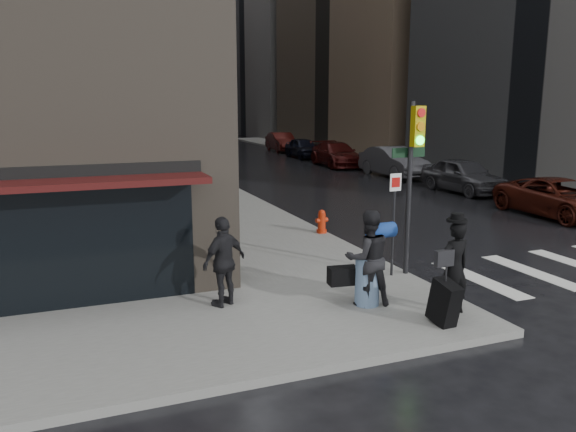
# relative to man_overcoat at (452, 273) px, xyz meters

# --- Properties ---
(ground) EXTENTS (140.00, 140.00, 0.00)m
(ground) POSITION_rel_man_overcoat_xyz_m (-1.21, 0.95, -0.97)
(ground) COLOR black
(ground) RESTS_ON ground
(sidewalk_left) EXTENTS (4.00, 50.00, 0.15)m
(sidewalk_left) POSITION_rel_man_overcoat_xyz_m (-1.21, 27.95, -0.90)
(sidewalk_left) COLOR slate
(sidewalk_left) RESTS_ON ground
(sidewalk_right) EXTENTS (3.00, 50.00, 0.15)m
(sidewalk_right) POSITION_rel_man_overcoat_xyz_m (12.29, 27.95, -0.90)
(sidewalk_right) COLOR slate
(sidewalk_right) RESTS_ON ground
(bldg_right_far) EXTENTS (22.00, 20.00, 25.00)m
(bldg_right_far) POSITION_rel_man_overcoat_xyz_m (24.79, 58.95, 11.53)
(bldg_right_far) COLOR slate
(bldg_right_far) RESTS_ON ground
(bldg_distant) EXTENTS (40.00, 12.00, 32.00)m
(bldg_distant) POSITION_rel_man_overcoat_xyz_m (4.79, 78.95, 15.03)
(bldg_distant) COLOR slate
(bldg_distant) RESTS_ON ground
(man_overcoat) EXTENTS (1.01, 1.02, 1.96)m
(man_overcoat) POSITION_rel_man_overcoat_xyz_m (0.00, 0.00, 0.00)
(man_overcoat) COLOR black
(man_overcoat) RESTS_ON ground
(man_jeans) EXTENTS (1.34, 0.84, 1.90)m
(man_jeans) POSITION_rel_man_overcoat_xyz_m (-1.18, 1.08, 0.13)
(man_jeans) COLOR black
(man_jeans) RESTS_ON ground
(man_greycoat) EXTENTS (1.12, 0.88, 1.78)m
(man_greycoat) POSITION_rel_man_overcoat_xyz_m (-3.79, 2.05, 0.07)
(man_greycoat) COLOR black
(man_greycoat) RESTS_ON ground
(traffic_light) EXTENTS (0.99, 0.47, 3.95)m
(traffic_light) POSITION_rel_man_overcoat_xyz_m (0.67, 2.48, 1.73)
(traffic_light) COLOR black
(traffic_light) RESTS_ON ground
(fire_hydrant) EXTENTS (0.41, 0.31, 0.72)m
(fire_hydrant) POSITION_rel_man_overcoat_xyz_m (0.59, 7.05, -0.50)
(fire_hydrant) COLOR #B5250B
(fire_hydrant) RESTS_ON ground
(parked_car_0) EXTENTS (2.46, 5.04, 1.38)m
(parked_car_0) POSITION_rel_man_overcoat_xyz_m (9.92, 6.83, -0.28)
(parked_car_0) COLOR #42140D
(parked_car_0) RESTS_ON ground
(parked_car_1) EXTENTS (1.87, 4.62, 1.57)m
(parked_car_1) POSITION_rel_man_overcoat_xyz_m (10.34, 12.73, -0.18)
(parked_car_1) COLOR #45454A
(parked_car_1) RESTS_ON ground
(parked_car_2) EXTENTS (1.76, 5.03, 1.66)m
(parked_car_2) POSITION_rel_man_overcoat_xyz_m (10.30, 18.64, -0.14)
(parked_car_2) COLOR #4D4D52
(parked_car_2) RESTS_ON ground
(parked_car_3) EXTENTS (2.55, 5.48, 1.55)m
(parked_car_3) POSITION_rel_man_overcoat_xyz_m (9.67, 24.54, -0.20)
(parked_car_3) COLOR #3E0D0C
(parked_car_3) RESTS_ON ground
(parked_car_4) EXTENTS (1.91, 4.42, 1.49)m
(parked_car_4) POSITION_rel_man_overcoat_xyz_m (9.84, 30.44, -0.23)
(parked_car_4) COLOR black
(parked_car_4) RESTS_ON ground
(parked_car_5) EXTENTS (2.02, 4.91, 1.58)m
(parked_car_5) POSITION_rel_man_overcoat_xyz_m (10.33, 36.35, -0.18)
(parked_car_5) COLOR #41100D
(parked_car_5) RESTS_ON ground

